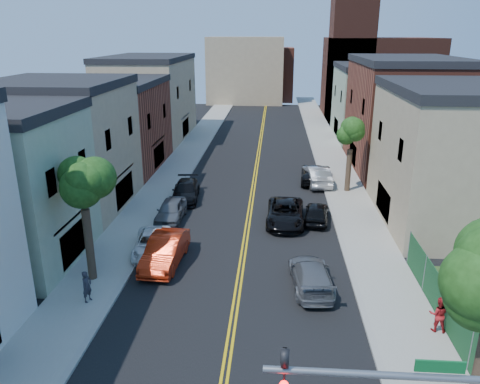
% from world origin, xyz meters
% --- Properties ---
extents(sidewalk_left, '(3.20, 100.00, 0.15)m').
position_xyz_m(sidewalk_left, '(-7.90, 40.00, 0.07)').
color(sidewalk_left, gray).
rests_on(sidewalk_left, ground).
extents(sidewalk_right, '(3.20, 100.00, 0.15)m').
position_xyz_m(sidewalk_right, '(7.90, 40.00, 0.07)').
color(sidewalk_right, gray).
rests_on(sidewalk_right, ground).
extents(curb_left, '(0.30, 100.00, 0.15)m').
position_xyz_m(curb_left, '(-6.15, 40.00, 0.07)').
color(curb_left, gray).
rests_on(curb_left, ground).
extents(curb_right, '(0.30, 100.00, 0.15)m').
position_xyz_m(curb_right, '(6.15, 40.00, 0.07)').
color(curb_right, gray).
rests_on(curb_right, ground).
extents(bldg_left_tan_near, '(9.00, 10.00, 9.00)m').
position_xyz_m(bldg_left_tan_near, '(-14.00, 25.00, 4.50)').
color(bldg_left_tan_near, '#998466').
rests_on(bldg_left_tan_near, ground).
extents(bldg_left_brick, '(9.00, 12.00, 8.00)m').
position_xyz_m(bldg_left_brick, '(-14.00, 36.00, 4.00)').
color(bldg_left_brick, brown).
rests_on(bldg_left_brick, ground).
extents(bldg_left_tan_far, '(9.00, 16.00, 9.50)m').
position_xyz_m(bldg_left_tan_far, '(-14.00, 50.00, 4.75)').
color(bldg_left_tan_far, '#998466').
rests_on(bldg_left_tan_far, ground).
extents(bldg_right_tan, '(9.00, 12.00, 9.00)m').
position_xyz_m(bldg_right_tan, '(14.00, 24.00, 4.50)').
color(bldg_right_tan, '#998466').
rests_on(bldg_right_tan, ground).
extents(bldg_right_brick, '(9.00, 14.00, 10.00)m').
position_xyz_m(bldg_right_brick, '(14.00, 38.00, 5.00)').
color(bldg_right_brick, brown).
rests_on(bldg_right_brick, ground).
extents(bldg_right_palegrn, '(9.00, 12.00, 8.50)m').
position_xyz_m(bldg_right_palegrn, '(14.00, 52.00, 4.25)').
color(bldg_right_palegrn, gray).
rests_on(bldg_right_palegrn, ground).
extents(church, '(16.20, 14.20, 22.60)m').
position_xyz_m(church, '(16.33, 67.07, 7.24)').
color(church, '#4C2319').
rests_on(church, ground).
extents(backdrop_left, '(14.00, 8.00, 12.00)m').
position_xyz_m(backdrop_left, '(-4.00, 82.00, 6.00)').
color(backdrop_left, '#998466').
rests_on(backdrop_left, ground).
extents(backdrop_center, '(10.00, 8.00, 10.00)m').
position_xyz_m(backdrop_center, '(0.00, 86.00, 5.00)').
color(backdrop_center, brown).
rests_on(backdrop_center, ground).
extents(fence_right, '(0.04, 15.00, 1.90)m').
position_xyz_m(fence_right, '(9.50, 9.50, 1.10)').
color(fence_right, '#143F1E').
rests_on(fence_right, sidewalk_right).
extents(tree_left_mid, '(5.20, 5.20, 9.29)m').
position_xyz_m(tree_left_mid, '(-7.88, 14.01, 6.58)').
color(tree_left_mid, '#34231A').
rests_on(tree_left_mid, sidewalk_left).
extents(tree_right_far, '(4.40, 4.40, 8.03)m').
position_xyz_m(tree_right_far, '(7.92, 30.01, 5.76)').
color(tree_right_far, '#34231A').
rests_on(tree_right_far, sidewalk_right).
extents(red_sedan, '(2.06, 5.20, 1.69)m').
position_xyz_m(red_sedan, '(-4.40, 16.15, 0.84)').
color(red_sedan, red).
rests_on(red_sedan, ground).
extents(white_pickup, '(2.74, 4.85, 1.28)m').
position_xyz_m(white_pickup, '(-5.50, 17.49, 0.64)').
color(white_pickup, white).
rests_on(white_pickup, ground).
extents(grey_car_left, '(1.79, 4.40, 1.50)m').
position_xyz_m(grey_car_left, '(-5.50, 22.76, 0.75)').
color(grey_car_left, '#53545A').
rests_on(grey_car_left, ground).
extents(black_car_left, '(2.45, 5.14, 1.45)m').
position_xyz_m(black_car_left, '(-5.27, 27.16, 0.72)').
color(black_car_left, black).
rests_on(black_car_left, ground).
extents(grey_car_right, '(2.39, 5.05, 1.42)m').
position_xyz_m(grey_car_right, '(3.80, 14.15, 0.71)').
color(grey_car_right, '#585B60').
rests_on(grey_car_right, ground).
extents(black_car_right, '(2.10, 4.19, 1.37)m').
position_xyz_m(black_car_right, '(4.82, 23.31, 0.69)').
color(black_car_right, black).
rests_on(black_car_right, ground).
extents(silver_car_right, '(2.42, 5.35, 1.70)m').
position_xyz_m(silver_car_right, '(5.50, 31.93, 0.85)').
color(silver_car_right, '#9A9CA1').
rests_on(silver_car_right, ground).
extents(dark_car_right_far, '(2.94, 5.72, 1.54)m').
position_xyz_m(dark_car_right_far, '(5.50, 32.73, 0.77)').
color(dark_car_right_far, black).
rests_on(dark_car_right_far, ground).
extents(black_suv_lane, '(2.70, 5.58, 1.53)m').
position_xyz_m(black_suv_lane, '(2.60, 22.85, 0.76)').
color(black_suv_lane, black).
rests_on(black_suv_lane, ground).
extents(pedestrian_left, '(0.56, 0.68, 1.61)m').
position_xyz_m(pedestrian_left, '(-7.27, 11.75, 0.96)').
color(pedestrian_left, '#28272F').
rests_on(pedestrian_left, sidewalk_left).
extents(pedestrian_right, '(0.91, 0.76, 1.66)m').
position_xyz_m(pedestrian_right, '(9.10, 10.56, 0.98)').
color(pedestrian_right, '#A8191E').
rests_on(pedestrian_right, sidewalk_right).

